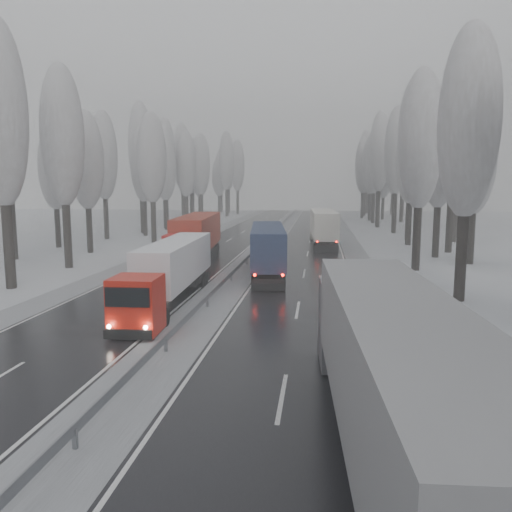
% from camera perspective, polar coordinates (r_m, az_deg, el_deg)
% --- Properties ---
extents(ground, '(260.00, 260.00, 0.00)m').
position_cam_1_polar(ground, '(18.43, -14.09, -14.62)').
color(ground, silver).
rests_on(ground, ground).
extents(carriageway_right, '(7.50, 200.00, 0.03)m').
position_cam_1_polar(carriageway_right, '(46.35, 5.74, -0.74)').
color(carriageway_right, black).
rests_on(carriageway_right, ground).
extents(carriageway_left, '(7.50, 200.00, 0.03)m').
position_cam_1_polar(carriageway_left, '(47.77, -6.95, -0.50)').
color(carriageway_left, black).
rests_on(carriageway_left, ground).
extents(median_slush, '(3.00, 200.00, 0.04)m').
position_cam_1_polar(median_slush, '(46.77, -0.70, -0.61)').
color(median_slush, '#A7AAB0').
rests_on(median_slush, ground).
extents(shoulder_right, '(2.40, 200.00, 0.04)m').
position_cam_1_polar(shoulder_right, '(46.49, 11.85, -0.84)').
color(shoulder_right, '#A7AAB0').
rests_on(shoulder_right, ground).
extents(shoulder_left, '(2.40, 200.00, 0.04)m').
position_cam_1_polar(shoulder_left, '(49.21, -12.54, -0.37)').
color(shoulder_left, '#A7AAB0').
rests_on(shoulder_left, ground).
extents(median_guardrail, '(0.12, 200.00, 0.76)m').
position_cam_1_polar(median_guardrail, '(46.68, -0.70, 0.09)').
color(median_guardrail, slate).
rests_on(median_guardrail, ground).
extents(tree_16, '(3.60, 3.60, 16.53)m').
position_cam_1_polar(tree_16, '(32.85, 23.15, 13.75)').
color(tree_16, black).
rests_on(tree_16, ground).
extents(tree_18, '(3.60, 3.60, 16.58)m').
position_cam_1_polar(tree_18, '(43.76, 18.34, 12.42)').
color(tree_18, black).
rests_on(tree_18, ground).
extents(tree_19, '(3.60, 3.60, 14.57)m').
position_cam_1_polar(tree_19, '(48.85, 23.82, 10.14)').
color(tree_19, black).
rests_on(tree_19, ground).
extents(tree_20, '(3.60, 3.60, 15.71)m').
position_cam_1_polar(tree_20, '(52.35, 20.30, 10.93)').
color(tree_20, black).
rests_on(tree_20, ground).
extents(tree_21, '(3.60, 3.60, 18.62)m').
position_cam_1_polar(tree_21, '(56.89, 21.71, 12.46)').
color(tree_21, black).
rests_on(tree_21, ground).
extents(tree_22, '(3.60, 3.60, 15.86)m').
position_cam_1_polar(tree_22, '(62.41, 17.34, 10.59)').
color(tree_22, black).
rests_on(tree_22, ground).
extents(tree_23, '(3.60, 3.60, 13.55)m').
position_cam_1_polar(tree_23, '(67.59, 22.00, 8.90)').
color(tree_23, black).
rests_on(tree_23, ground).
extents(tree_24, '(3.60, 3.60, 20.49)m').
position_cam_1_polar(tree_24, '(68.09, 17.38, 12.83)').
color(tree_24, black).
rests_on(tree_24, ground).
extents(tree_25, '(3.60, 3.60, 19.44)m').
position_cam_1_polar(tree_25, '(73.40, 22.23, 11.71)').
color(tree_25, black).
rests_on(tree_25, ground).
extents(tree_26, '(3.60, 3.60, 18.78)m').
position_cam_1_polar(tree_26, '(78.05, 15.77, 11.43)').
color(tree_26, black).
rests_on(tree_26, ground).
extents(tree_27, '(3.60, 3.60, 17.62)m').
position_cam_1_polar(tree_27, '(83.24, 20.29, 10.49)').
color(tree_27, black).
rests_on(tree_27, ground).
extents(tree_28, '(3.60, 3.60, 19.62)m').
position_cam_1_polar(tree_28, '(88.50, 13.95, 11.40)').
color(tree_28, black).
rests_on(tree_28, ground).
extents(tree_29, '(3.60, 3.60, 18.11)m').
position_cam_1_polar(tree_29, '(93.50, 18.21, 10.45)').
color(tree_29, black).
rests_on(tree_29, ground).
extents(tree_30, '(3.60, 3.60, 17.86)m').
position_cam_1_polar(tree_30, '(98.14, 13.39, 10.40)').
color(tree_30, black).
rests_on(tree_30, ground).
extents(tree_31, '(3.60, 3.60, 18.58)m').
position_cam_1_polar(tree_31, '(102.90, 16.49, 10.42)').
color(tree_31, black).
rests_on(tree_31, ground).
extents(tree_32, '(3.60, 3.60, 17.33)m').
position_cam_1_polar(tree_32, '(105.60, 12.99, 10.04)').
color(tree_32, black).
rests_on(tree_32, ground).
extents(tree_33, '(3.60, 3.60, 14.33)m').
position_cam_1_polar(tree_33, '(109.86, 14.40, 8.91)').
color(tree_33, black).
rests_on(tree_33, ground).
extents(tree_34, '(3.60, 3.60, 17.63)m').
position_cam_1_polar(tree_34, '(112.60, 12.17, 10.02)').
color(tree_34, black).
rests_on(tree_34, ground).
extents(tree_35, '(3.60, 3.60, 18.25)m').
position_cam_1_polar(tree_35, '(117.70, 16.55, 9.97)').
color(tree_35, black).
rests_on(tree_35, ground).
extents(tree_36, '(3.60, 3.60, 20.23)m').
position_cam_1_polar(tree_36, '(122.58, 12.42, 10.61)').
color(tree_36, black).
rests_on(tree_36, ground).
extents(tree_37, '(3.60, 3.60, 16.37)m').
position_cam_1_polar(tree_37, '(127.25, 15.39, 9.30)').
color(tree_37, black).
rests_on(tree_37, ground).
extents(tree_38, '(3.60, 3.60, 17.97)m').
position_cam_1_polar(tree_38, '(133.19, 12.73, 9.76)').
color(tree_38, black).
rests_on(tree_38, ground).
extents(tree_39, '(3.60, 3.60, 16.19)m').
position_cam_1_polar(tree_39, '(137.42, 13.74, 9.19)').
color(tree_39, black).
rests_on(tree_39, ground).
extents(tree_56, '(3.60, 3.60, 18.12)m').
position_cam_1_polar(tree_56, '(38.21, -27.25, 14.15)').
color(tree_56, black).
rests_on(tree_56, ground).
extents(tree_58, '(3.60, 3.60, 17.21)m').
position_cam_1_polar(tree_58, '(45.93, -21.27, 12.57)').
color(tree_58, black).
rests_on(tree_58, ground).
extents(tree_59, '(3.60, 3.60, 18.41)m').
position_cam_1_polar(tree_59, '(53.33, -26.66, 12.38)').
color(tree_59, black).
rests_on(tree_59, ground).
extents(tree_60, '(3.60, 3.60, 14.84)m').
position_cam_1_polar(tree_60, '(55.58, -18.82, 10.22)').
color(tree_60, black).
rests_on(tree_60, ground).
extents(tree_61, '(3.60, 3.60, 13.95)m').
position_cam_1_polar(tree_61, '(61.76, -22.04, 9.27)').
color(tree_61, black).
rests_on(tree_61, ground).
extents(tree_62, '(3.60, 3.60, 16.04)m').
position_cam_1_polar(tree_62, '(63.00, -11.82, 10.86)').
color(tree_62, black).
rests_on(tree_62, ground).
extents(tree_63, '(3.60, 3.60, 16.88)m').
position_cam_1_polar(tree_63, '(69.63, -17.02, 10.84)').
color(tree_63, black).
rests_on(tree_63, ground).
extents(tree_64, '(3.60, 3.60, 15.42)m').
position_cam_1_polar(tree_64, '(72.88, -12.75, 10.11)').
color(tree_64, black).
rests_on(tree_64, ground).
extents(tree_65, '(3.60, 3.60, 19.48)m').
position_cam_1_polar(tree_65, '(77.39, -13.05, 11.88)').
color(tree_65, black).
rests_on(tree_65, ground).
extents(tree_66, '(3.60, 3.60, 15.23)m').
position_cam_1_polar(tree_66, '(81.96, -10.35, 9.83)').
color(tree_66, black).
rests_on(tree_66, ground).
extents(tree_67, '(3.60, 3.60, 17.09)m').
position_cam_1_polar(tree_67, '(86.24, -10.46, 10.52)').
color(tree_67, black).
rests_on(tree_67, ground).
extents(tree_68, '(3.60, 3.60, 16.65)m').
position_cam_1_polar(tree_68, '(88.05, -8.03, 10.34)').
color(tree_68, black).
rests_on(tree_68, ground).
extents(tree_69, '(3.60, 3.60, 19.35)m').
position_cam_1_polar(tree_69, '(93.32, -10.32, 11.20)').
color(tree_69, black).
rests_on(tree_69, ground).
extents(tree_70, '(3.60, 3.60, 17.09)m').
position_cam_1_polar(tree_70, '(97.76, -6.32, 10.29)').
color(tree_70, black).
rests_on(tree_70, ground).
extents(tree_71, '(3.60, 3.60, 19.61)m').
position_cam_1_polar(tree_71, '(102.89, -8.43, 11.03)').
color(tree_71, black).
rests_on(tree_71, ground).
extents(tree_72, '(3.60, 3.60, 15.11)m').
position_cam_1_polar(tree_72, '(107.40, -6.50, 9.40)').
color(tree_72, black).
rests_on(tree_72, ground).
extents(tree_73, '(3.60, 3.60, 17.22)m').
position_cam_1_polar(tree_73, '(112.03, -7.48, 10.01)').
color(tree_73, black).
rests_on(tree_73, ground).
extents(tree_74, '(3.60, 3.60, 19.68)m').
position_cam_1_polar(tree_74, '(117.25, -3.39, 10.74)').
color(tree_74, black).
rests_on(tree_74, ground).
extents(tree_75, '(3.60, 3.60, 18.60)m').
position_cam_1_polar(tree_75, '(123.10, -7.28, 10.24)').
color(tree_75, black).
rests_on(tree_75, ground).
extents(tree_76, '(3.60, 3.60, 18.55)m').
position_cam_1_polar(tree_76, '(126.29, -2.13, 10.22)').
color(tree_76, black).
rests_on(tree_76, ground).
extents(tree_77, '(3.60, 3.60, 14.32)m').
position_cam_1_polar(tree_77, '(131.16, -4.28, 8.94)').
color(tree_77, black).
rests_on(tree_77, ground).
extents(tree_78, '(3.60, 3.60, 19.55)m').
position_cam_1_polar(tree_78, '(133.40, -3.17, 10.37)').
color(tree_78, black).
rests_on(tree_78, ground).
extents(tree_79, '(3.60, 3.60, 17.07)m').
position_cam_1_polar(tree_79, '(137.79, -4.02, 9.63)').
color(tree_79, black).
rests_on(tree_79, ground).
extents(truck_grey_tarp, '(3.66, 17.21, 4.39)m').
position_cam_1_polar(truck_grey_tarp, '(13.27, 15.03, -11.88)').
color(truck_grey_tarp, '#4C4D51').
rests_on(truck_grey_tarp, ground).
extents(truck_blue_box, '(4.09, 15.37, 3.91)m').
position_cam_1_polar(truck_blue_box, '(39.89, 1.32, 1.17)').
color(truck_blue_box, navy).
rests_on(truck_blue_box, ground).
extents(truck_cream_box, '(3.40, 16.53, 4.21)m').
position_cam_1_polar(truck_cream_box, '(59.30, 7.64, 3.51)').
color(truck_cream_box, beige).
rests_on(truck_cream_box, ground).
extents(box_truck_distant, '(3.27, 8.14, 2.96)m').
position_cam_1_polar(box_truck_distant, '(97.12, 7.50, 4.67)').
color(box_truck_distant, silver).
rests_on(box_truck_distant, ground).
extents(truck_red_white, '(2.80, 14.27, 3.64)m').
position_cam_1_polar(truck_red_white, '(30.52, -9.59, -1.34)').
color(truck_red_white, red).
rests_on(truck_red_white, ground).
extents(truck_red_red, '(4.16, 17.09, 4.35)m').
position_cam_1_polar(truck_red_red, '(45.40, -6.86, 2.27)').
color(truck_red_red, '#B70E0A').
rests_on(truck_red_red, ground).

